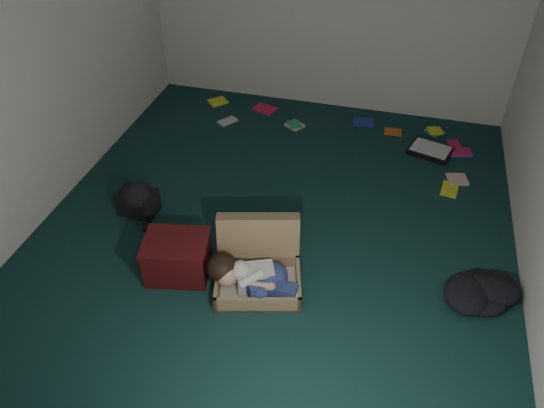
% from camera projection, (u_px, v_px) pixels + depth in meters
% --- Properties ---
extents(floor, '(4.50, 4.50, 0.00)m').
position_uv_depth(floor, '(276.00, 224.00, 4.63)').
color(floor, '#113230').
rests_on(floor, ground).
extents(wall_front, '(4.50, 0.00, 4.50)m').
position_uv_depth(wall_front, '(136.00, 340.00, 2.13)').
color(wall_front, white).
rests_on(wall_front, ground).
extents(wall_left, '(0.00, 4.50, 4.50)m').
position_uv_depth(wall_left, '(34.00, 59.00, 4.21)').
color(wall_left, white).
rests_on(wall_left, ground).
extents(suitcase, '(0.78, 0.77, 0.47)m').
position_uv_depth(suitcase, '(258.00, 265.00, 4.06)').
color(suitcase, '#997C54').
rests_on(suitcase, floor).
extents(person, '(0.71, 0.35, 0.29)m').
position_uv_depth(person, '(252.00, 276.00, 3.91)').
color(person, silver).
rests_on(person, suitcase).
extents(maroon_bin, '(0.56, 0.48, 0.34)m').
position_uv_depth(maroon_bin, '(177.00, 257.00, 4.08)').
color(maroon_bin, '#460E0F').
rests_on(maroon_bin, floor).
extents(backpack, '(0.42, 0.35, 0.24)m').
position_uv_depth(backpack, '(138.00, 201.00, 4.69)').
color(backpack, black).
rests_on(backpack, floor).
extents(clothing_pile, '(0.60, 0.55, 0.16)m').
position_uv_depth(clothing_pile, '(483.00, 288.00, 3.96)').
color(clothing_pile, black).
rests_on(clothing_pile, floor).
extents(paper_tray, '(0.49, 0.42, 0.06)m').
position_uv_depth(paper_tray, '(430.00, 150.00, 5.49)').
color(paper_tray, black).
rests_on(paper_tray, floor).
extents(book_scatter, '(3.01, 1.25, 0.02)m').
position_uv_depth(book_scatter, '(360.00, 136.00, 5.75)').
color(book_scatter, yellow).
rests_on(book_scatter, floor).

